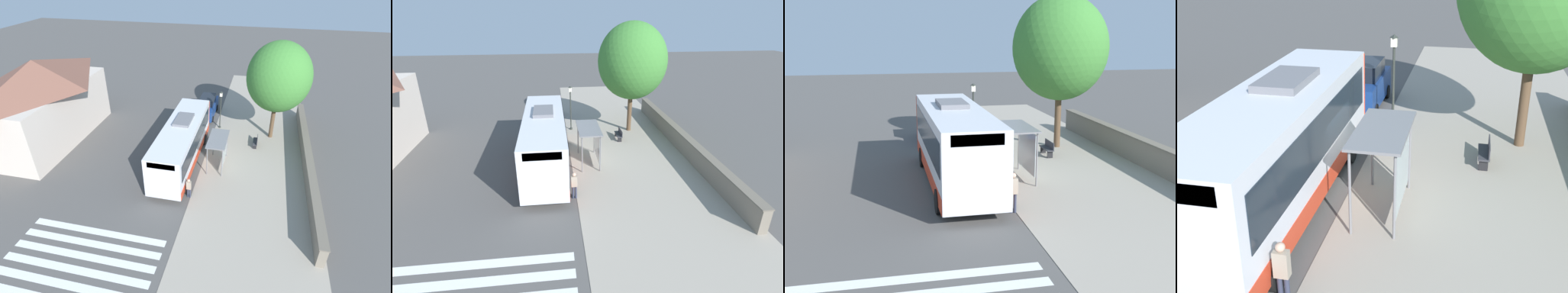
% 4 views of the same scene
% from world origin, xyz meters
% --- Properties ---
extents(ground_plane, '(120.00, 120.00, 0.00)m').
position_xyz_m(ground_plane, '(0.00, 0.00, 0.00)').
color(ground_plane, '#514F4C').
rests_on(ground_plane, ground).
extents(sidewalk_plaza, '(9.00, 44.00, 0.02)m').
position_xyz_m(sidewalk_plaza, '(-4.50, 0.00, 0.01)').
color(sidewalk_plaza, '#9E9384').
rests_on(sidewalk_plaza, ground).
extents(stone_wall, '(0.60, 20.00, 1.43)m').
position_xyz_m(stone_wall, '(-8.55, 0.00, 0.72)').
color(stone_wall, slate).
rests_on(stone_wall, ground).
extents(bus, '(2.77, 10.71, 3.79)m').
position_xyz_m(bus, '(1.76, 1.50, 1.96)').
color(bus, silver).
rests_on(bus, ground).
extents(bus_shelter, '(1.50, 3.24, 2.61)m').
position_xyz_m(bus_shelter, '(-1.38, 1.31, 2.12)').
color(bus_shelter, slate).
rests_on(bus_shelter, ground).
extents(pedestrian, '(0.34, 0.22, 1.65)m').
position_xyz_m(pedestrian, '(0.12, 5.78, 0.96)').
color(pedestrian, '#2D3347').
rests_on(pedestrian, ground).
extents(bench, '(0.40, 1.46, 0.88)m').
position_xyz_m(bench, '(-4.24, -2.54, 0.47)').
color(bench, '#333338').
rests_on(bench, ground).
extents(street_lamp_near, '(0.28, 0.28, 3.98)m').
position_xyz_m(street_lamp_near, '(-0.44, -5.31, 2.37)').
color(street_lamp_near, '#2D332D').
rests_on(street_lamp_near, ground).
extents(shade_tree, '(5.67, 5.67, 9.18)m').
position_xyz_m(shade_tree, '(-5.56, -4.54, 6.04)').
color(shade_tree, brown).
rests_on(shade_tree, ground).
extents(parked_car_behind_bus, '(1.86, 4.63, 2.14)m').
position_xyz_m(parked_car_behind_bus, '(1.38, -8.00, 1.03)').
color(parked_car_behind_bus, navy).
rests_on(parked_car_behind_bus, ground).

